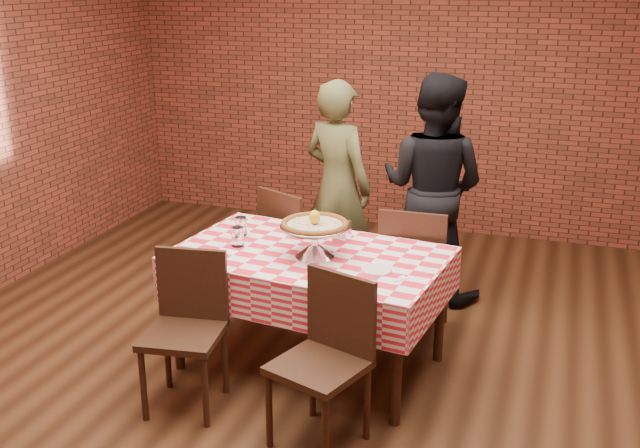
{
  "coord_description": "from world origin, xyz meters",
  "views": [
    {
      "loc": [
        1.34,
        -3.86,
        2.38
      ],
      "look_at": [
        -0.01,
        0.2,
        0.93
      ],
      "focal_mm": 42.11,
      "sensor_mm": 36.0,
      "label": 1
    }
  ],
  "objects_px": {
    "chair_far_left": "(300,247)",
    "diner_olive": "(338,186)",
    "water_glass_right": "(241,226)",
    "chair_near_left": "(183,335)",
    "pizza": "(315,225)",
    "table": "(310,310)",
    "pizza_stand": "(315,241)",
    "water_glass_left": "(238,237)",
    "diner_black": "(433,188)",
    "condiment_caddy": "(342,231)",
    "chair_near_right": "(318,367)",
    "chair_far_right": "(416,268)"
  },
  "relations": [
    {
      "from": "chair_far_right",
      "to": "diner_olive",
      "type": "relative_size",
      "value": 0.57
    },
    {
      "from": "condiment_caddy",
      "to": "chair_far_right",
      "type": "bearing_deg",
      "value": 58.01
    },
    {
      "from": "water_glass_right",
      "to": "chair_far_left",
      "type": "xyz_separation_m",
      "value": [
        0.16,
        0.67,
        -0.36
      ]
    },
    {
      "from": "pizza_stand",
      "to": "chair_far_right",
      "type": "relative_size",
      "value": 0.46
    },
    {
      "from": "pizza",
      "to": "chair_far_left",
      "type": "height_order",
      "value": "pizza"
    },
    {
      "from": "pizza_stand",
      "to": "chair_near_left",
      "type": "height_order",
      "value": "pizza_stand"
    },
    {
      "from": "pizza_stand",
      "to": "pizza",
      "type": "height_order",
      "value": "pizza"
    },
    {
      "from": "water_glass_right",
      "to": "chair_near_right",
      "type": "bearing_deg",
      "value": -48.13
    },
    {
      "from": "table",
      "to": "water_glass_right",
      "type": "distance_m",
      "value": 0.7
    },
    {
      "from": "table",
      "to": "water_glass_right",
      "type": "bearing_deg",
      "value": 163.25
    },
    {
      "from": "chair_near_right",
      "to": "pizza",
      "type": "bearing_deg",
      "value": 129.33
    },
    {
      "from": "pizza",
      "to": "diner_black",
      "type": "relative_size",
      "value": 0.24
    },
    {
      "from": "pizza",
      "to": "condiment_caddy",
      "type": "distance_m",
      "value": 0.33
    },
    {
      "from": "chair_near_right",
      "to": "water_glass_left",
      "type": "bearing_deg",
      "value": 155.26
    },
    {
      "from": "condiment_caddy",
      "to": "chair_near_right",
      "type": "bearing_deg",
      "value": -68.25
    },
    {
      "from": "chair_far_left",
      "to": "chair_far_right",
      "type": "xyz_separation_m",
      "value": [
        0.89,
        -0.16,
        0.0
      ]
    },
    {
      "from": "water_glass_right",
      "to": "water_glass_left",
      "type": "bearing_deg",
      "value": -71.33
    },
    {
      "from": "water_glass_right",
      "to": "chair_near_left",
      "type": "height_order",
      "value": "chair_near_left"
    },
    {
      "from": "pizza",
      "to": "chair_far_right",
      "type": "distance_m",
      "value": 0.99
    },
    {
      "from": "table",
      "to": "diner_olive",
      "type": "distance_m",
      "value": 1.37
    },
    {
      "from": "table",
      "to": "water_glass_right",
      "type": "relative_size",
      "value": 13.14
    },
    {
      "from": "pizza_stand",
      "to": "water_glass_left",
      "type": "height_order",
      "value": "pizza_stand"
    },
    {
      "from": "chair_far_left",
      "to": "diner_olive",
      "type": "xyz_separation_m",
      "value": [
        0.15,
        0.44,
        0.36
      ]
    },
    {
      "from": "pizza_stand",
      "to": "pizza",
      "type": "xyz_separation_m",
      "value": [
        0.0,
        0.0,
        0.1
      ]
    },
    {
      "from": "table",
      "to": "pizza",
      "type": "bearing_deg",
      "value": -42.64
    },
    {
      "from": "table",
      "to": "diner_olive",
      "type": "xyz_separation_m",
      "value": [
        -0.22,
        1.28,
        0.44
      ]
    },
    {
      "from": "pizza",
      "to": "diner_black",
      "type": "bearing_deg",
      "value": 71.81
    },
    {
      "from": "chair_far_left",
      "to": "condiment_caddy",
      "type": "bearing_deg",
      "value": 155.58
    },
    {
      "from": "condiment_caddy",
      "to": "diner_black",
      "type": "relative_size",
      "value": 0.08
    },
    {
      "from": "table",
      "to": "water_glass_right",
      "type": "xyz_separation_m",
      "value": [
        -0.52,
        0.16,
        0.44
      ]
    },
    {
      "from": "chair_far_left",
      "to": "chair_near_left",
      "type": "bearing_deg",
      "value": 109.87
    },
    {
      "from": "chair_far_right",
      "to": "water_glass_right",
      "type": "bearing_deg",
      "value": 24.43
    },
    {
      "from": "diner_olive",
      "to": "table",
      "type": "bearing_deg",
      "value": 121.72
    },
    {
      "from": "pizza",
      "to": "water_glass_left",
      "type": "relative_size",
      "value": 3.31
    },
    {
      "from": "condiment_caddy",
      "to": "diner_black",
      "type": "bearing_deg",
      "value": 82.41
    },
    {
      "from": "table",
      "to": "diner_olive",
      "type": "relative_size",
      "value": 0.98
    },
    {
      "from": "pizza_stand",
      "to": "diner_olive",
      "type": "relative_size",
      "value": 0.26
    },
    {
      "from": "chair_far_left",
      "to": "chair_far_right",
      "type": "relative_size",
      "value": 0.99
    },
    {
      "from": "chair_near_right",
      "to": "chair_near_left",
      "type": "bearing_deg",
      "value": -167.5
    },
    {
      "from": "pizza",
      "to": "water_glass_right",
      "type": "distance_m",
      "value": 0.62
    },
    {
      "from": "chair_far_left",
      "to": "diner_olive",
      "type": "bearing_deg",
      "value": -83.34
    },
    {
      "from": "condiment_caddy",
      "to": "chair_near_left",
      "type": "xyz_separation_m",
      "value": [
        -0.64,
        -0.93,
        -0.38
      ]
    },
    {
      "from": "diner_olive",
      "to": "chair_far_left",
      "type": "bearing_deg",
      "value": 93.39
    },
    {
      "from": "chair_far_left",
      "to": "table",
      "type": "bearing_deg",
      "value": 139.17
    },
    {
      "from": "pizza",
      "to": "diner_olive",
      "type": "height_order",
      "value": "diner_olive"
    },
    {
      "from": "pizza",
      "to": "diner_black",
      "type": "height_order",
      "value": "diner_black"
    },
    {
      "from": "water_glass_left",
      "to": "condiment_caddy",
      "type": "distance_m",
      "value": 0.65
    },
    {
      "from": "table",
      "to": "diner_black",
      "type": "xyz_separation_m",
      "value": [
        0.5,
        1.34,
        0.47
      ]
    },
    {
      "from": "chair_near_left",
      "to": "pizza",
      "type": "bearing_deg",
      "value": 40.94
    },
    {
      "from": "pizza_stand",
      "to": "chair_near_right",
      "type": "height_order",
      "value": "pizza_stand"
    }
  ]
}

